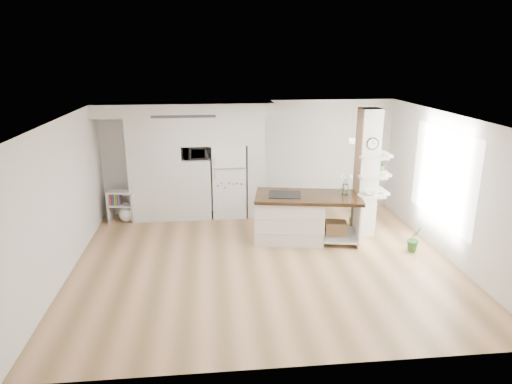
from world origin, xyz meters
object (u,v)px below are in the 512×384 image
Objects in this scene: refrigerator at (229,180)px; bookshelf at (124,208)px; floor_plant_a at (414,239)px; kitchen_island at (295,216)px.

refrigerator is 2.38× the size of bookshelf.
floor_plant_a is (5.97, -2.30, -0.06)m from bookshelf.
bookshelf is 6.40m from floor_plant_a.
refrigerator is 2.52m from bookshelf.
kitchen_island is at bearing -51.38° from refrigerator.
refrigerator reaches higher than bookshelf.
refrigerator is at bearing 144.80° from floor_plant_a.
kitchen_island is (1.31, -1.63, -0.37)m from refrigerator.
refrigerator is at bearing 138.65° from kitchen_island.
bookshelf reaches higher than floor_plant_a.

